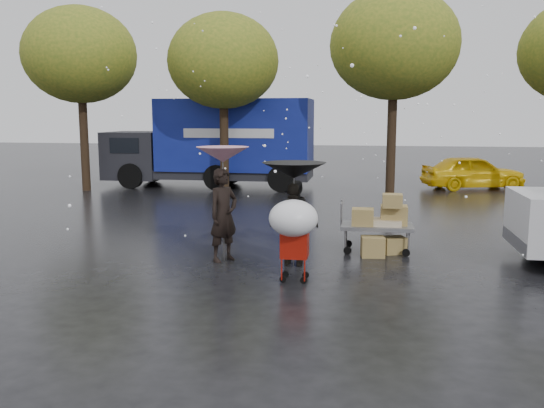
% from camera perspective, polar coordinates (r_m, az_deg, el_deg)
% --- Properties ---
extents(ground, '(90.00, 90.00, 0.00)m').
position_cam_1_polar(ground, '(11.08, 0.19, -6.27)').
color(ground, black).
rests_on(ground, ground).
extents(person_pink, '(0.75, 0.81, 1.85)m').
position_cam_1_polar(person_pink, '(11.41, -4.83, -1.11)').
color(person_pink, black).
rests_on(person_pink, ground).
extents(person_middle, '(0.74, 0.58, 1.48)m').
position_cam_1_polar(person_middle, '(12.56, 2.55, -1.02)').
color(person_middle, black).
rests_on(person_middle, ground).
extents(person_black, '(0.96, 0.45, 1.61)m').
position_cam_1_polar(person_black, '(11.04, 2.17, -2.05)').
color(person_black, black).
rests_on(person_black, ground).
extents(umbrella_pink, '(1.03, 1.03, 2.27)m').
position_cam_1_polar(umbrella_pink, '(11.27, -4.91, 4.89)').
color(umbrella_pink, '#4C4C4C').
rests_on(umbrella_pink, ground).
extents(umbrella_black, '(1.22, 1.22, 2.00)m').
position_cam_1_polar(umbrella_black, '(10.89, 2.20, 3.33)').
color(umbrella_black, '#4C4C4C').
rests_on(umbrella_black, ground).
extents(vendor_cart, '(1.52, 0.80, 1.27)m').
position_cam_1_polar(vendor_cart, '(12.33, 10.75, -1.42)').
color(vendor_cart, slate).
rests_on(vendor_cart, ground).
extents(shopping_cart, '(0.84, 0.84, 1.46)m').
position_cam_1_polar(shopping_cart, '(9.82, 2.15, -1.87)').
color(shopping_cart, '#9D1309').
rests_on(shopping_cart, ground).
extents(blue_truck, '(8.30, 2.60, 3.50)m').
position_cam_1_polar(blue_truck, '(23.34, -5.60, 6.01)').
color(blue_truck, navy).
rests_on(blue_truck, ground).
extents(box_ground_near, '(0.51, 0.43, 0.42)m').
position_cam_1_polar(box_ground_near, '(12.01, 9.96, -4.18)').
color(box_ground_near, olive).
rests_on(box_ground_near, ground).
extents(box_ground_far, '(0.55, 0.49, 0.35)m').
position_cam_1_polar(box_ground_far, '(12.39, 11.98, -4.01)').
color(box_ground_far, olive).
rests_on(box_ground_far, ground).
extents(yellow_taxi, '(4.18, 2.56, 1.33)m').
position_cam_1_polar(yellow_taxi, '(23.95, 19.27, 3.01)').
color(yellow_taxi, yellow).
rests_on(yellow_taxi, ground).
extents(tree_row, '(21.60, 4.40, 7.12)m').
position_cam_1_polar(tree_row, '(20.79, 3.54, 14.71)').
color(tree_row, black).
rests_on(tree_row, ground).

